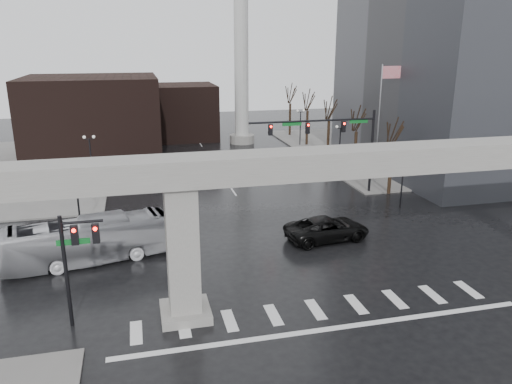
% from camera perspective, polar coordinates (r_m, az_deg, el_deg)
% --- Properties ---
extents(ground, '(160.00, 160.00, 0.00)m').
position_cam_1_polar(ground, '(29.09, 6.12, -12.24)').
color(ground, black).
rests_on(ground, ground).
extents(sidewalk_ne, '(28.00, 36.00, 0.15)m').
position_cam_1_polar(sidewalk_ne, '(70.69, 16.29, 4.69)').
color(sidewalk_ne, slate).
rests_on(sidewalk_ne, ground).
extents(elevated_guideway, '(48.00, 2.60, 8.70)m').
position_cam_1_polar(elevated_guideway, '(26.91, 9.11, 1.08)').
color(elevated_guideway, gray).
rests_on(elevated_guideway, ground).
extents(building_far_left, '(16.00, 14.00, 10.00)m').
position_cam_1_polar(building_far_left, '(66.65, -18.12, 8.15)').
color(building_far_left, black).
rests_on(building_far_left, ground).
extents(building_far_mid, '(10.00, 10.00, 8.00)m').
position_cam_1_polar(building_far_mid, '(76.82, -8.52, 9.07)').
color(building_far_mid, black).
rests_on(building_far_mid, ground).
extents(smokestack, '(3.60, 3.60, 30.00)m').
position_cam_1_polar(smokestack, '(71.42, -1.71, 16.20)').
color(smokestack, '#B9B9B5').
rests_on(smokestack, ground).
extents(signal_mast_arm, '(12.12, 0.43, 8.00)m').
position_cam_1_polar(signal_mast_arm, '(46.98, 9.01, 6.48)').
color(signal_mast_arm, black).
rests_on(signal_mast_arm, ground).
extents(signal_left_pole, '(2.30, 0.30, 6.00)m').
position_cam_1_polar(signal_left_pole, '(26.52, -19.94, -6.43)').
color(signal_left_pole, black).
rests_on(signal_left_pole, ground).
extents(flagpole_assembly, '(2.06, 0.12, 12.00)m').
position_cam_1_polar(flagpole_assembly, '(52.26, 14.22, 9.09)').
color(flagpole_assembly, silver).
rests_on(flagpole_assembly, ground).
extents(lamp_right_0, '(1.22, 0.32, 5.11)m').
position_cam_1_polar(lamp_right_0, '(45.25, 16.49, 2.54)').
color(lamp_right_0, black).
rests_on(lamp_right_0, ground).
extents(lamp_right_1, '(1.22, 0.32, 5.11)m').
position_cam_1_polar(lamp_right_1, '(57.47, 9.58, 5.93)').
color(lamp_right_1, black).
rests_on(lamp_right_1, ground).
extents(lamp_right_2, '(1.22, 0.32, 5.11)m').
position_cam_1_polar(lamp_right_2, '(70.36, 5.10, 8.06)').
color(lamp_right_2, black).
rests_on(lamp_right_2, ground).
extents(lamp_left_0, '(1.22, 0.32, 5.11)m').
position_cam_1_polar(lamp_left_0, '(39.56, -19.80, 0.23)').
color(lamp_left_0, black).
rests_on(lamp_left_0, ground).
extents(lamp_left_1, '(1.22, 0.32, 5.11)m').
position_cam_1_polar(lamp_left_1, '(53.11, -18.41, 4.42)').
color(lamp_left_1, black).
rests_on(lamp_left_1, ground).
extents(lamp_left_2, '(1.22, 0.32, 5.11)m').
position_cam_1_polar(lamp_left_2, '(66.84, -17.57, 6.89)').
color(lamp_left_2, black).
rests_on(lamp_left_2, ground).
extents(tree_right_0, '(1.09, 1.58, 7.50)m').
position_cam_1_polar(tree_right_0, '(49.30, 15.17, 2.96)').
color(tree_right_0, black).
rests_on(tree_right_0, ground).
extents(tree_right_1, '(1.09, 1.61, 7.67)m').
position_cam_1_polar(tree_right_1, '(56.23, 11.31, 4.95)').
color(tree_right_1, black).
rests_on(tree_right_1, ground).
extents(tree_right_2, '(1.10, 1.63, 7.85)m').
position_cam_1_polar(tree_right_2, '(63.42, 8.29, 6.48)').
color(tree_right_2, black).
rests_on(tree_right_2, ground).
extents(tree_right_3, '(1.11, 1.66, 8.02)m').
position_cam_1_polar(tree_right_3, '(70.79, 5.88, 7.69)').
color(tree_right_3, black).
rests_on(tree_right_3, ground).
extents(tree_right_4, '(1.12, 1.69, 8.19)m').
position_cam_1_polar(tree_right_4, '(78.28, 3.92, 8.65)').
color(tree_right_4, black).
rests_on(tree_right_4, ground).
extents(pickup_truck, '(6.57, 3.57, 1.75)m').
position_cam_1_polar(pickup_truck, '(37.20, 8.14, -4.16)').
color(pickup_truck, black).
rests_on(pickup_truck, ground).
extents(city_bus, '(11.18, 4.65, 3.03)m').
position_cam_1_polar(city_bus, '(34.78, -18.61, -5.30)').
color(city_bus, '#B7B8BD').
rests_on(city_bus, ground).
extents(far_car, '(2.03, 4.24, 1.40)m').
position_cam_1_polar(far_car, '(52.14, -11.09, 1.61)').
color(far_car, black).
rests_on(far_car, ground).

